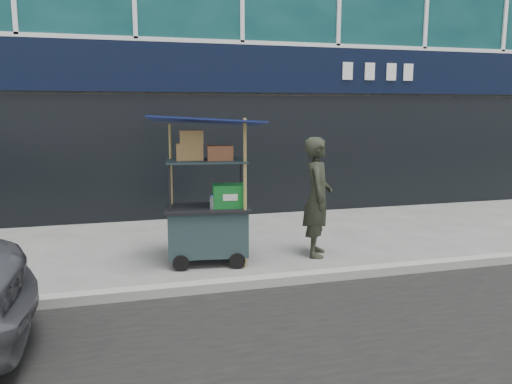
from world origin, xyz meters
name	(u,v)px	position (x,y,z in m)	size (l,w,h in m)	color
ground	(314,276)	(0.00, 0.00, 0.00)	(80.00, 80.00, 0.00)	#605F5B
curb	(320,276)	(0.00, -0.20, 0.06)	(80.00, 0.18, 0.12)	gray
vendor_cart	(209,212)	(-1.21, 0.91, 0.73)	(1.65, 1.27, 2.07)	#192A2B
vendor_man	(317,197)	(0.38, 0.86, 0.87)	(0.64, 0.42, 1.74)	#25291E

